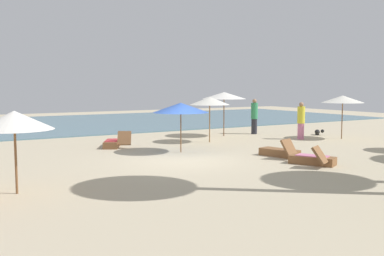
{
  "coord_description": "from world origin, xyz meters",
  "views": [
    {
      "loc": [
        -7.71,
        -13.53,
        2.67
      ],
      "look_at": [
        0.57,
        0.39,
        1.1
      ],
      "focal_mm": 41.27,
      "sensor_mm": 36.0,
      "label": 1
    }
  ],
  "objects_px": {
    "umbrella_3": "(181,108)",
    "person_1": "(254,116)",
    "umbrella_7": "(14,120)",
    "person_0": "(301,121)",
    "umbrella_4": "(224,96)",
    "umbrella_6": "(210,101)",
    "lounger_0": "(113,143)",
    "lounger_2": "(313,160)",
    "umbrella_2": "(343,99)",
    "lounger_1": "(280,152)",
    "dog": "(318,132)"
  },
  "relations": [
    {
      "from": "umbrella_3",
      "to": "person_1",
      "type": "relative_size",
      "value": 1.15
    },
    {
      "from": "umbrella_7",
      "to": "person_0",
      "type": "distance_m",
      "value": 14.75
    },
    {
      "from": "umbrella_3",
      "to": "person_1",
      "type": "bearing_deg",
      "value": 29.17
    },
    {
      "from": "umbrella_4",
      "to": "person_1",
      "type": "bearing_deg",
      "value": 0.99
    },
    {
      "from": "umbrella_4",
      "to": "umbrella_7",
      "type": "relative_size",
      "value": 1.13
    },
    {
      "from": "umbrella_6",
      "to": "lounger_0",
      "type": "relative_size",
      "value": 1.22
    },
    {
      "from": "lounger_2",
      "to": "lounger_0",
      "type": "bearing_deg",
      "value": 119.76
    },
    {
      "from": "umbrella_3",
      "to": "person_0",
      "type": "relative_size",
      "value": 1.21
    },
    {
      "from": "umbrella_4",
      "to": "person_1",
      "type": "height_order",
      "value": "umbrella_4"
    },
    {
      "from": "person_0",
      "to": "person_1",
      "type": "relative_size",
      "value": 0.95
    },
    {
      "from": "umbrella_3",
      "to": "person_0",
      "type": "distance_m",
      "value": 7.29
    },
    {
      "from": "umbrella_2",
      "to": "lounger_2",
      "type": "relative_size",
      "value": 1.23
    },
    {
      "from": "umbrella_4",
      "to": "lounger_2",
      "type": "relative_size",
      "value": 1.32
    },
    {
      "from": "umbrella_7",
      "to": "lounger_1",
      "type": "xyz_separation_m",
      "value": [
        9.49,
        0.98,
        -1.65
      ]
    },
    {
      "from": "umbrella_2",
      "to": "umbrella_7",
      "type": "bearing_deg",
      "value": -167.18
    },
    {
      "from": "lounger_2",
      "to": "person_1",
      "type": "xyz_separation_m",
      "value": [
        4.27,
        8.47,
        0.8
      ]
    },
    {
      "from": "umbrella_3",
      "to": "umbrella_4",
      "type": "relative_size",
      "value": 0.96
    },
    {
      "from": "person_0",
      "to": "umbrella_4",
      "type": "bearing_deg",
      "value": 129.63
    },
    {
      "from": "person_0",
      "to": "umbrella_3",
      "type": "bearing_deg",
      "value": -174.59
    },
    {
      "from": "umbrella_2",
      "to": "lounger_2",
      "type": "height_order",
      "value": "umbrella_2"
    },
    {
      "from": "lounger_0",
      "to": "umbrella_4",
      "type": "bearing_deg",
      "value": 8.33
    },
    {
      "from": "umbrella_6",
      "to": "person_0",
      "type": "bearing_deg",
      "value": -16.83
    },
    {
      "from": "umbrella_3",
      "to": "umbrella_2",
      "type": "bearing_deg",
      "value": -1.33
    },
    {
      "from": "umbrella_2",
      "to": "lounger_0",
      "type": "xyz_separation_m",
      "value": [
        -10.92,
        2.99,
        -1.81
      ]
    },
    {
      "from": "lounger_1",
      "to": "person_1",
      "type": "height_order",
      "value": "person_1"
    },
    {
      "from": "umbrella_2",
      "to": "umbrella_4",
      "type": "xyz_separation_m",
      "value": [
        -4.44,
        3.94,
        0.15
      ]
    },
    {
      "from": "umbrella_7",
      "to": "person_0",
      "type": "relative_size",
      "value": 1.12
    },
    {
      "from": "umbrella_2",
      "to": "person_1",
      "type": "distance_m",
      "value": 4.74
    },
    {
      "from": "umbrella_7",
      "to": "lounger_0",
      "type": "height_order",
      "value": "umbrella_7"
    },
    {
      "from": "umbrella_6",
      "to": "lounger_0",
      "type": "bearing_deg",
      "value": 170.77
    },
    {
      "from": "umbrella_4",
      "to": "lounger_1",
      "type": "bearing_deg",
      "value": -106.89
    },
    {
      "from": "umbrella_3",
      "to": "umbrella_4",
      "type": "height_order",
      "value": "umbrella_4"
    },
    {
      "from": "umbrella_4",
      "to": "umbrella_6",
      "type": "distance_m",
      "value": 2.61
    },
    {
      "from": "person_0",
      "to": "umbrella_7",
      "type": "bearing_deg",
      "value": -162.12
    },
    {
      "from": "lounger_0",
      "to": "person_0",
      "type": "height_order",
      "value": "person_0"
    },
    {
      "from": "umbrella_2",
      "to": "lounger_0",
      "type": "height_order",
      "value": "umbrella_2"
    },
    {
      "from": "umbrella_6",
      "to": "umbrella_7",
      "type": "height_order",
      "value": "umbrella_6"
    },
    {
      "from": "umbrella_4",
      "to": "lounger_1",
      "type": "xyz_separation_m",
      "value": [
        -2.0,
        -6.59,
        -1.97
      ]
    },
    {
      "from": "umbrella_2",
      "to": "person_0",
      "type": "xyz_separation_m",
      "value": [
        -1.91,
        0.9,
        -1.06
      ]
    },
    {
      "from": "umbrella_7",
      "to": "lounger_0",
      "type": "bearing_deg",
      "value": 52.92
    },
    {
      "from": "umbrella_7",
      "to": "umbrella_3",
      "type": "bearing_deg",
      "value": 29.42
    },
    {
      "from": "umbrella_7",
      "to": "lounger_2",
      "type": "xyz_separation_m",
      "value": [
        9.28,
        -0.87,
        -1.65
      ]
    },
    {
      "from": "umbrella_3",
      "to": "dog",
      "type": "relative_size",
      "value": 3.67
    },
    {
      "from": "umbrella_2",
      "to": "lounger_0",
      "type": "bearing_deg",
      "value": 164.69
    },
    {
      "from": "umbrella_4",
      "to": "lounger_1",
      "type": "height_order",
      "value": "umbrella_4"
    },
    {
      "from": "person_0",
      "to": "lounger_2",
      "type": "bearing_deg",
      "value": -131.29
    },
    {
      "from": "lounger_0",
      "to": "person_1",
      "type": "height_order",
      "value": "person_1"
    },
    {
      "from": "umbrella_2",
      "to": "dog",
      "type": "relative_size",
      "value": 3.57
    },
    {
      "from": "umbrella_6",
      "to": "person_1",
      "type": "bearing_deg",
      "value": 23.01
    },
    {
      "from": "umbrella_3",
      "to": "person_1",
      "type": "height_order",
      "value": "umbrella_3"
    }
  ]
}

